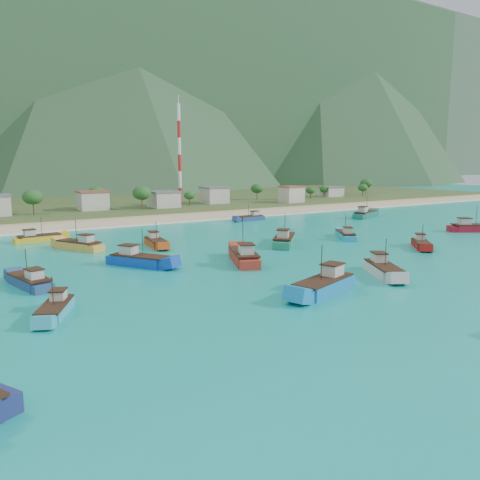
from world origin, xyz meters
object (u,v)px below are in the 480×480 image
boat_8 (284,241)px  boat_22 (383,270)px  boat_5 (56,310)px  boat_24 (421,245)px  boat_18 (324,286)px  boat_2 (250,218)px  boat_19 (365,215)px  boat_11 (39,239)px  boat_27 (80,246)px  boat_21 (244,257)px  boat_0 (139,261)px  boat_7 (156,243)px  boat_14 (346,236)px  boat_6 (30,282)px  radio_tower (180,155)px  boat_13 (472,228)px

boat_8 → boat_22: bearing=-52.5°
boat_5 → boat_24: bearing=-150.7°
boat_18 → boat_24: size_ratio=1.47×
boat_2 → boat_19: bearing=-115.8°
boat_11 → boat_8: bearing=47.4°
boat_19 → boat_8: bearing=-85.2°
boat_11 → boat_27: boat_27 is taller
boat_21 → boat_27: bearing=149.8°
boat_0 → boat_7: (9.61, 16.11, -0.18)m
boat_14 → boat_24: 17.51m
boat_0 → boat_18: boat_18 is taller
boat_6 → boat_22: (48.05, -21.76, 0.09)m
boat_8 → boat_21: 19.70m
boat_5 → radio_tower: bearing=-96.2°
boat_14 → boat_19: (35.11, 26.75, 0.27)m
boat_6 → boat_27: (13.07, 25.66, 0.11)m
boat_14 → boat_18: (-35.33, -31.50, 0.24)m
boat_5 → boat_7: bearing=-101.5°
boat_5 → boat_8: size_ratio=0.79×
boat_19 → boat_27: 91.14m
boat_11 → radio_tower: bearing=125.7°
boat_11 → boat_27: bearing=14.6°
boat_8 → boat_13: boat_8 is taller
boat_7 → boat_0: bearing=66.6°
boat_11 → boat_24: size_ratio=1.19×
boat_6 → boat_27: size_ratio=0.92×
boat_2 → boat_21: size_ratio=0.74×
boat_8 → boat_21: (-16.81, -10.27, 0.02)m
boat_7 → boat_21: (6.90, -23.64, 0.28)m
boat_2 → boat_11: size_ratio=0.94×
boat_2 → boat_27: size_ratio=0.86×
boat_2 → boat_8: boat_8 is taller
boat_0 → boat_5: (-17.37, -19.81, -0.30)m
boat_0 → boat_27: size_ratio=1.03×
boat_11 → boat_18: 69.47m
radio_tower → boat_14: (1.70, -86.14, -19.63)m
boat_13 → boat_14: (-35.13, 9.22, -0.20)m
boat_0 → boat_24: size_ratio=1.35×
boat_22 → boat_18: bearing=39.2°
boat_5 → boat_27: bearing=-81.7°
radio_tower → boat_14: bearing=-88.9°
boat_13 → boat_22: (-55.82, -19.63, -0.10)m
boat_19 → boat_6: bearing=-93.5°
boat_7 → boat_11: 27.53m
boat_8 → boat_21: size_ratio=0.88×
boat_2 → boat_5: boat_2 is taller
boat_8 → boat_19: boat_19 is taller
boat_8 → boat_19: size_ratio=0.89×
boat_0 → boat_7: size_ratio=1.13×
boat_6 → boat_7: size_ratio=1.02×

